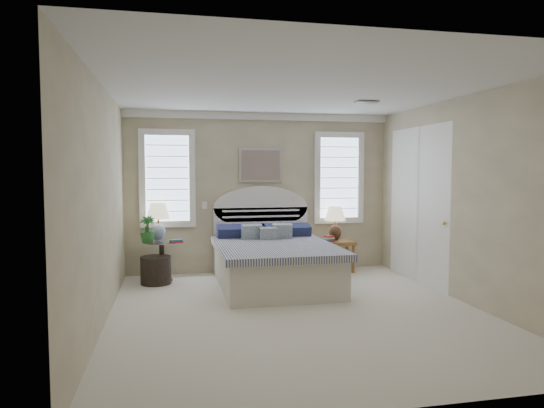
% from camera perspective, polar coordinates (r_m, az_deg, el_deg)
% --- Properties ---
extents(floor, '(4.50, 5.00, 0.01)m').
position_cam_1_polar(floor, '(6.08, 3.02, -12.56)').
color(floor, silver).
rests_on(floor, ground).
extents(ceiling, '(4.50, 5.00, 0.01)m').
position_cam_1_polar(ceiling, '(5.91, 3.12, 13.41)').
color(ceiling, silver).
rests_on(ceiling, wall_back).
extents(wall_back, '(4.50, 0.02, 2.70)m').
position_cam_1_polar(wall_back, '(8.28, -1.38, 1.34)').
color(wall_back, tan).
rests_on(wall_back, floor).
extents(wall_left, '(0.02, 5.00, 2.70)m').
position_cam_1_polar(wall_left, '(5.70, -19.36, -0.09)').
color(wall_left, tan).
rests_on(wall_left, floor).
extents(wall_right, '(0.02, 5.00, 2.70)m').
position_cam_1_polar(wall_right, '(6.78, 21.78, 0.47)').
color(wall_right, tan).
rests_on(wall_right, floor).
extents(crown_molding, '(4.50, 0.08, 0.12)m').
position_cam_1_polar(crown_molding, '(8.28, -1.35, 10.28)').
color(crown_molding, white).
rests_on(crown_molding, wall_back).
extents(hvac_vent, '(0.30, 0.20, 0.02)m').
position_cam_1_polar(hvac_vent, '(7.04, 11.06, 11.65)').
color(hvac_vent, '#B2B2B2').
rests_on(hvac_vent, ceiling).
extents(switch_plate, '(0.08, 0.01, 0.12)m').
position_cam_1_polar(switch_plate, '(8.16, -7.94, -0.14)').
color(switch_plate, white).
rests_on(switch_plate, wall_back).
extents(window_left, '(0.90, 0.06, 1.60)m').
position_cam_1_polar(window_left, '(8.12, -12.20, 2.97)').
color(window_left, silver).
rests_on(window_left, wall_back).
extents(window_right, '(0.90, 0.06, 1.60)m').
position_cam_1_polar(window_right, '(8.62, 7.84, 3.08)').
color(window_right, silver).
rests_on(window_right, wall_back).
extents(painting, '(0.74, 0.04, 0.58)m').
position_cam_1_polar(painting, '(8.23, -1.34, 4.60)').
color(painting, silver).
rests_on(painting, wall_back).
extents(closet_door, '(0.02, 1.80, 2.40)m').
position_cam_1_polar(closet_door, '(7.81, 16.75, -0.09)').
color(closet_door, white).
rests_on(closet_door, floor).
extents(bed, '(1.72, 2.28, 1.47)m').
position_cam_1_polar(bed, '(7.37, 0.11, -6.53)').
color(bed, silver).
rests_on(bed, floor).
extents(side_table_left, '(0.56, 0.56, 0.63)m').
position_cam_1_polar(side_table_left, '(7.80, -12.82, -6.05)').
color(side_table_left, black).
rests_on(side_table_left, floor).
extents(nightstand_right, '(0.50, 0.40, 0.53)m').
position_cam_1_polar(nightstand_right, '(8.38, 7.88, -5.29)').
color(nightstand_right, '#9B6632').
rests_on(nightstand_right, floor).
extents(floor_pot, '(0.57, 0.57, 0.42)m').
position_cam_1_polar(floor_pot, '(7.67, -13.50, -7.57)').
color(floor_pot, black).
rests_on(floor_pot, floor).
extents(lamp_left, '(0.48, 0.48, 0.60)m').
position_cam_1_polar(lamp_left, '(7.82, -13.24, -1.54)').
color(lamp_left, silver).
rests_on(lamp_left, side_table_left).
extents(lamp_right, '(0.43, 0.43, 0.59)m').
position_cam_1_polar(lamp_right, '(8.42, 7.43, -1.80)').
color(lamp_right, black).
rests_on(lamp_right, nightstand_right).
extents(potted_plant, '(0.27, 0.27, 0.41)m').
position_cam_1_polar(potted_plant, '(7.60, -14.46, -2.93)').
color(potted_plant, '#3C7F32').
rests_on(potted_plant, side_table_left).
extents(books_left, '(0.21, 0.17, 0.05)m').
position_cam_1_polar(books_left, '(7.54, -11.21, -4.30)').
color(books_left, '#A32A28').
rests_on(books_left, side_table_left).
extents(books_right, '(0.22, 0.19, 0.10)m').
position_cam_1_polar(books_right, '(8.24, 6.71, -4.10)').
color(books_right, '#A32A28').
rests_on(books_right, nightstand_right).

